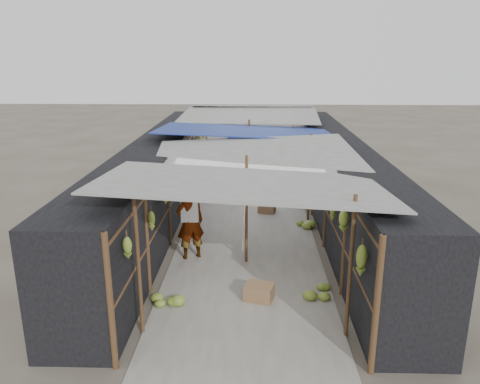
# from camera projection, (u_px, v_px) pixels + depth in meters

# --- Properties ---
(ground) EXTENTS (80.00, 80.00, 0.00)m
(ground) POSITION_uv_depth(u_px,v_px,m) (244.00, 334.00, 8.29)
(ground) COLOR #6B6356
(ground) RESTS_ON ground
(aisle_slab) EXTENTS (3.60, 16.00, 0.02)m
(aisle_slab) POSITION_uv_depth(u_px,v_px,m) (248.00, 214.00, 14.52)
(aisle_slab) COLOR #9E998E
(aisle_slab) RESTS_ON ground
(stall_left) EXTENTS (1.40, 15.00, 2.30)m
(stall_left) POSITION_uv_depth(u_px,v_px,m) (160.00, 178.00, 14.27)
(stall_left) COLOR black
(stall_left) RESTS_ON ground
(stall_right) EXTENTS (1.40, 15.00, 2.30)m
(stall_right) POSITION_uv_depth(u_px,v_px,m) (337.00, 179.00, 14.13)
(stall_right) COLOR black
(stall_right) RESTS_ON ground
(crate_near) EXTENTS (0.65, 0.58, 0.33)m
(crate_near) POSITION_uv_depth(u_px,v_px,m) (259.00, 292.00, 9.40)
(crate_near) COLOR #906749
(crate_near) RESTS_ON ground
(crate_mid) EXTENTS (0.59, 0.52, 0.30)m
(crate_mid) POSITION_uv_depth(u_px,v_px,m) (267.00, 208.00, 14.62)
(crate_mid) COLOR #906749
(crate_mid) RESTS_ON ground
(crate_back) EXTENTS (0.51, 0.44, 0.29)m
(crate_back) POSITION_uv_depth(u_px,v_px,m) (236.00, 172.00, 19.09)
(crate_back) COLOR #906749
(crate_back) RESTS_ON ground
(black_basin) EXTENTS (0.63, 0.63, 0.19)m
(black_basin) POSITION_uv_depth(u_px,v_px,m) (297.00, 201.00, 15.52)
(black_basin) COLOR black
(black_basin) RESTS_ON ground
(vendor_elderly) EXTENTS (0.80, 0.68, 1.85)m
(vendor_elderly) POSITION_uv_depth(u_px,v_px,m) (190.00, 222.00, 11.14)
(vendor_elderly) COLOR white
(vendor_elderly) RESTS_ON ground
(shopper_blue) EXTENTS (0.93, 0.86, 1.53)m
(shopper_blue) POSITION_uv_depth(u_px,v_px,m) (215.00, 172.00, 16.57)
(shopper_blue) COLOR navy
(shopper_blue) RESTS_ON ground
(vendor_seated) EXTENTS (0.52, 0.61, 0.82)m
(vendor_seated) POSITION_uv_depth(u_px,v_px,m) (292.00, 170.00, 18.41)
(vendor_seated) COLOR #46423D
(vendor_seated) RESTS_ON ground
(market_canopy) EXTENTS (5.62, 15.20, 2.77)m
(market_canopy) POSITION_uv_depth(u_px,v_px,m) (249.00, 135.00, 14.19)
(market_canopy) COLOR brown
(market_canopy) RESTS_ON ground
(hanging_bananas) EXTENTS (3.96, 14.11, 0.84)m
(hanging_bananas) POSITION_uv_depth(u_px,v_px,m) (251.00, 161.00, 14.31)
(hanging_bananas) COLOR olive
(hanging_bananas) RESTS_ON ground
(floor_bananas) EXTENTS (3.73, 10.33, 0.35)m
(floor_bananas) POSITION_uv_depth(u_px,v_px,m) (269.00, 216.00, 13.92)
(floor_bananas) COLOR olive
(floor_bananas) RESTS_ON ground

